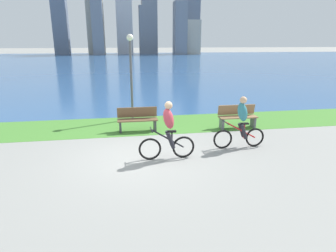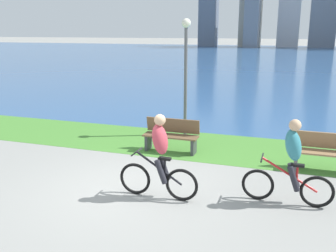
{
  "view_description": "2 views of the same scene",
  "coord_description": "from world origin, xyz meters",
  "px_view_note": "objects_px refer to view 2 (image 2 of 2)",
  "views": [
    {
      "loc": [
        -0.57,
        -7.89,
        3.29
      ],
      "look_at": [
        0.81,
        0.38,
        0.82
      ],
      "focal_mm": 30.83,
      "sensor_mm": 36.0,
      "label": 1
    },
    {
      "loc": [
        3.06,
        -6.65,
        3.23
      ],
      "look_at": [
        0.49,
        1.01,
        1.15
      ],
      "focal_mm": 39.99,
      "sensor_mm": 36.0,
      "label": 2
    }
  ],
  "objects_px": {
    "cyclist_trailing": "(291,163)",
    "bench_near_path": "(171,135)",
    "lamppost_tall": "(186,60)",
    "cyclist_lead": "(159,157)",
    "bench_far_along_path": "(326,152)"
  },
  "relations": [
    {
      "from": "cyclist_trailing",
      "to": "bench_near_path",
      "type": "relative_size",
      "value": 1.13
    },
    {
      "from": "cyclist_lead",
      "to": "cyclist_trailing",
      "type": "relative_size",
      "value": 1.0
    },
    {
      "from": "cyclist_lead",
      "to": "bench_far_along_path",
      "type": "height_order",
      "value": "cyclist_lead"
    },
    {
      "from": "bench_far_along_path",
      "to": "bench_near_path",
      "type": "bearing_deg",
      "value": 176.84
    },
    {
      "from": "cyclist_trailing",
      "to": "bench_near_path",
      "type": "bearing_deg",
      "value": 143.17
    },
    {
      "from": "cyclist_lead",
      "to": "lamppost_tall",
      "type": "distance_m",
      "value": 4.91
    },
    {
      "from": "cyclist_lead",
      "to": "cyclist_trailing",
      "type": "bearing_deg",
      "value": 12.26
    },
    {
      "from": "cyclist_lead",
      "to": "bench_near_path",
      "type": "bearing_deg",
      "value": 103.61
    },
    {
      "from": "cyclist_lead",
      "to": "lamppost_tall",
      "type": "height_order",
      "value": "lamppost_tall"
    },
    {
      "from": "bench_near_path",
      "to": "lamppost_tall",
      "type": "bearing_deg",
      "value": 93.55
    },
    {
      "from": "cyclist_trailing",
      "to": "bench_near_path",
      "type": "xyz_separation_m",
      "value": [
        -3.12,
        2.34,
        -0.38
      ]
    },
    {
      "from": "cyclist_trailing",
      "to": "lamppost_tall",
      "type": "relative_size",
      "value": 0.48
    },
    {
      "from": "cyclist_lead",
      "to": "bench_far_along_path",
      "type": "relative_size",
      "value": 1.13
    },
    {
      "from": "cyclist_lead",
      "to": "cyclist_trailing",
      "type": "height_order",
      "value": "cyclist_lead"
    },
    {
      "from": "bench_near_path",
      "to": "lamppost_tall",
      "type": "distance_m",
      "value": 2.59
    }
  ]
}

